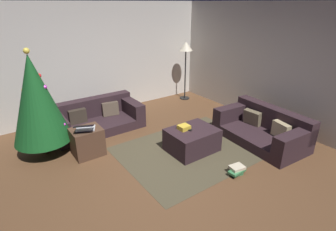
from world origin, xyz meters
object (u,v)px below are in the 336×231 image
corner_lamp (186,51)px  side_table (87,142)px  ottoman (192,140)px  christmas_tree (36,99)px  couch_right (263,129)px  laptop (85,128)px  tv_remote (187,130)px  gift_box (184,127)px  book_stack (237,170)px  couch_left (96,118)px

corner_lamp → side_table: bearing=-157.9°
ottoman → christmas_tree: 2.82m
ottoman → side_table: bearing=148.9°
couch_right → laptop: bearing=68.7°
christmas_tree → ottoman: bearing=-33.6°
couch_right → tv_remote: size_ratio=11.26×
ottoman → gift_box: 0.30m
ottoman → laptop: 1.93m
couch_right → ottoman: bearing=73.8°
tv_remote → laptop: (-1.57, 0.89, 0.13)m
tv_remote → book_stack: size_ratio=0.53×
christmas_tree → laptop: christmas_tree is taller
side_table → corner_lamp: size_ratio=0.32×
couch_left → corner_lamp: (2.81, 0.39, 1.12)m
tv_remote → corner_lamp: 3.07m
tv_remote → gift_box: bearing=87.6°
laptop → corner_lamp: (3.37, 1.41, 0.80)m
ottoman → christmas_tree: (-2.24, 1.49, 0.83)m
couch_left → christmas_tree: christmas_tree is taller
tv_remote → corner_lamp: size_ratio=0.10×
christmas_tree → laptop: 0.94m
side_table → tv_remote: bearing=-31.4°
couch_left → side_table: (-0.54, -0.97, 0.01)m
couch_left → tv_remote: (1.00, -1.91, 0.20)m
gift_box → corner_lamp: (1.84, 2.24, 0.90)m
couch_left → christmas_tree: (-1.15, -0.46, 0.81)m
couch_right → ottoman: 1.51m
tv_remote → book_stack: (0.19, -1.04, -0.37)m
laptop → corner_lamp: size_ratio=0.30×
gift_box → christmas_tree: bearing=146.7°
couch_left → book_stack: (1.19, -2.95, -0.17)m
couch_left → side_table: couch_left is taller
ottoman → tv_remote: bearing=155.5°
couch_right → side_table: (-3.05, 1.50, 0.01)m
ottoman → christmas_tree: size_ratio=0.46×
couch_right → gift_box: 1.67m
ottoman → tv_remote: tv_remote is taller
gift_box → book_stack: (0.22, -1.10, -0.40)m
couch_right → christmas_tree: 4.25m
couch_left → corner_lamp: 3.05m
side_table → book_stack: size_ratio=1.71×
gift_box → tv_remote: gift_box is taller
couch_left → laptop: 1.21m
couch_left → christmas_tree: bearing=22.1°
couch_right → tv_remote: couch_right is taller
ottoman → side_table: size_ratio=1.68×
couch_left → couch_right: 3.52m
ottoman → corner_lamp: 3.13m
couch_right → side_table: couch_right is taller
book_stack → corner_lamp: corner_lamp is taller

